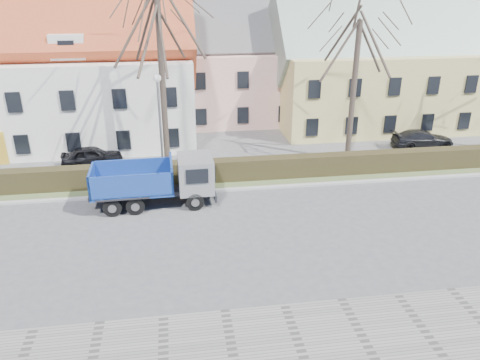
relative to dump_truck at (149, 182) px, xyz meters
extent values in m
plane|color=#4F4F52|center=(2.92, -3.39, -1.35)|extent=(120.00, 120.00, 0.00)
cube|color=#A09F9D|center=(2.92, 1.21, -1.29)|extent=(80.00, 0.30, 0.12)
cube|color=#4D5D34|center=(2.92, 2.81, -1.30)|extent=(80.00, 3.00, 0.10)
cube|color=black|center=(2.92, 2.61, -0.70)|extent=(60.00, 0.90, 1.30)
imported|color=black|center=(-3.94, 6.44, -0.69)|extent=(4.00, 1.98, 1.31)
imported|color=black|center=(19.14, 6.69, -0.70)|extent=(4.50, 2.01, 1.28)
camera|label=1|loc=(1.47, -23.18, 9.83)|focal=35.00mm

